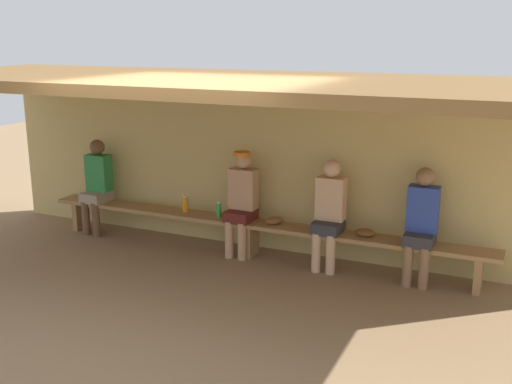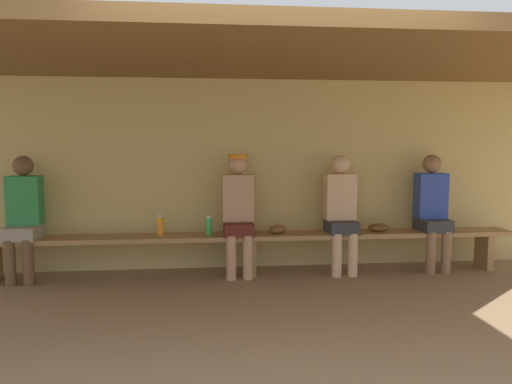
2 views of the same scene
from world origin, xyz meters
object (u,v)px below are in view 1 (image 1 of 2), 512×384
Objects in this scene: player_in_white at (329,210)px; baseball_glove_tan at (365,233)px; player_in_red at (421,221)px; bench at (252,227)px; player_leftmost at (242,198)px; baseball_glove_worn at (274,220)px; player_with_sunglasses at (97,182)px; water_bottle_green at (185,204)px; water_bottle_orange at (219,210)px.

player_in_white is 0.50m from baseball_glove_tan.
player_in_red is at bearing -1.12° from baseball_glove_tan.
baseball_glove_tan reaches higher than bench.
player_in_white is at bearing 180.00° from player_in_red.
baseball_glove_worn is (0.44, 0.02, -0.24)m from player_leftmost.
player_with_sunglasses is 1.00× the size of player_in_red.
water_bottle_green is 1.30m from baseball_glove_worn.
player_leftmost is (2.28, 0.00, 0.02)m from player_with_sunglasses.
player_with_sunglasses is 5.56× the size of baseball_glove_worn.
player_with_sunglasses is 5.56× the size of baseball_glove_tan.
player_in_red is at bearing 0.00° from player_in_white.
player_with_sunglasses reaches higher than baseball_glove_worn.
player_leftmost is at bearing 178.59° from bench.
baseball_glove_worn is (0.77, 0.03, -0.06)m from water_bottle_orange.
player_with_sunglasses is at bearing 180.00° from player_in_white.
baseball_glove_worn is (2.72, 0.02, -0.22)m from player_with_sunglasses.
player_in_red is 5.96× the size of water_bottle_green.
water_bottle_orange reaches higher than bench.
player_with_sunglasses reaches higher than bench.
water_bottle_green is 0.93× the size of baseball_glove_worn.
water_bottle_orange is (-0.47, -0.00, 0.17)m from bench.
player_leftmost reaches higher than player_with_sunglasses.
bench is at bearing -1.41° from player_leftmost.
player_leftmost is (-0.15, 0.00, 0.36)m from bench.
player_leftmost is at bearing 179.98° from player_in_white.
player_in_white reaches higher than water_bottle_green.
player_in_white is 2.03m from water_bottle_green.
player_leftmost is at bearing 1.07° from water_bottle_orange.
baseball_glove_tan is at bearing 0.11° from player_with_sunglasses.
player_with_sunglasses is 6.31× the size of water_bottle_orange.
player_in_white reaches higher than baseball_glove_worn.
water_bottle_green is at bearing 178.98° from player_in_white.
baseball_glove_tan is at bearing 0.99° from player_in_white.
water_bottle_orange is 0.88× the size of baseball_glove_tan.
bench is 4.46× the size of player_leftmost.
player_with_sunglasses is (-2.42, 0.00, 0.34)m from bench.
player_with_sunglasses reaches higher than water_bottle_green.
water_bottle_orange is at bearing -4.45° from water_bottle_green.
player_in_white is 1.50m from water_bottle_orange.
water_bottle_green is 0.93× the size of baseball_glove_tan.
water_bottle_orange is (-0.33, -0.01, -0.19)m from player_leftmost.
player_in_red is 1.81m from baseball_glove_worn.
water_bottle_green reaches higher than baseball_glove_worn.
bench is 28.34× the size of water_bottle_orange.
baseball_glove_worn is (-1.80, 0.02, -0.22)m from player_in_red.
player_in_red reaches higher than baseball_glove_tan.
baseball_glove_tan is (3.88, 0.01, -0.22)m from player_with_sunglasses.
player_with_sunglasses is 1.00× the size of player_in_white.
player_in_white is 5.56× the size of baseball_glove_tan.
player_with_sunglasses is 2.73m from baseball_glove_worn.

